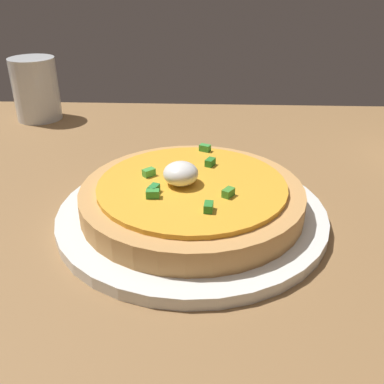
% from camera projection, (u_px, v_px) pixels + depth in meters
% --- Properties ---
extents(dining_table, '(1.24, 0.77, 0.03)m').
position_uv_depth(dining_table, '(163.00, 209.00, 0.52)').
color(dining_table, olive).
rests_on(dining_table, ground).
extents(plate, '(0.29, 0.29, 0.01)m').
position_uv_depth(plate, '(192.00, 213.00, 0.47)').
color(plate, white).
rests_on(plate, dining_table).
extents(pizza, '(0.24, 0.24, 0.05)m').
position_uv_depth(pizza, '(192.00, 196.00, 0.46)').
color(pizza, tan).
rests_on(pizza, plate).
extents(cup_far, '(0.08, 0.08, 0.11)m').
position_uv_depth(cup_far, '(36.00, 92.00, 0.75)').
color(cup_far, silver).
rests_on(cup_far, dining_table).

